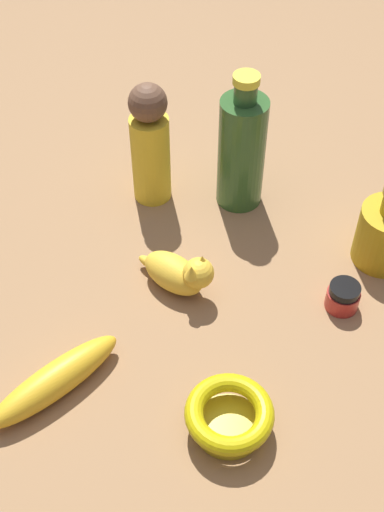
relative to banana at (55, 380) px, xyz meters
name	(u,v)px	position (x,y,z in m)	size (l,w,h in m)	color
ground	(192,293)	(0.07, 0.23, -0.02)	(2.00, 2.00, 0.00)	#936D47
banana	(55,380)	(0.00, 0.00, 0.00)	(0.19, 0.04, 0.04)	gold
cat_figurine	(179,273)	(0.05, 0.23, 0.01)	(0.13, 0.06, 0.08)	yellow
nail_polish_jar	(343,296)	(0.26, 0.31, 0.00)	(0.05, 0.05, 0.04)	red
bottle_tall	(242,150)	(0.03, 0.44, 0.08)	(0.07, 0.07, 0.23)	#305A28
bowl	(229,416)	(0.22, 0.06, 0.01)	(0.11, 0.11, 0.05)	gold
person_figure_adult	(150,145)	(-0.09, 0.38, 0.08)	(0.08, 0.08, 0.21)	yellow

